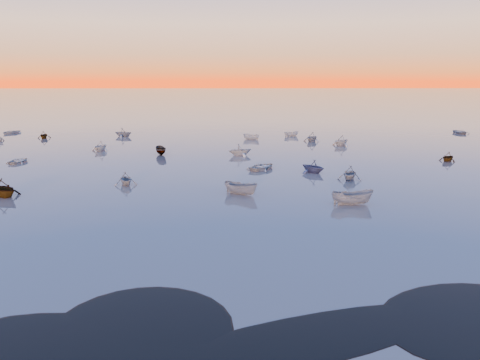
{
  "coord_description": "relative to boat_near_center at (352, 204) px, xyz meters",
  "views": [
    {
      "loc": [
        2.46,
        -19.96,
        12.52
      ],
      "look_at": [
        3.24,
        28.0,
        1.59
      ],
      "focal_mm": 35.0,
      "sensor_mm": 36.0,
      "label": 1
    }
  ],
  "objects": [
    {
      "name": "ground",
      "position": [
        -14.15,
        76.0,
        0.0
      ],
      "size": [
        600.0,
        600.0,
        0.0
      ],
      "primitive_type": "plane",
      "color": "#6E615B",
      "rests_on": "ground"
    },
    {
      "name": "moored_fleet",
      "position": [
        -14.15,
        29.0,
        0.0
      ],
      "size": [
        124.0,
        58.0,
        1.2
      ],
      "primitive_type": null,
      "color": "silver",
      "rests_on": "ground"
    },
    {
      "name": "boat_near_right",
      "position": [
        -1.25,
        15.27,
        0.0
      ],
      "size": [
        3.85,
        3.65,
        1.28
      ],
      "primitive_type": "imported",
      "rotation": [
        0.0,
        0.0,
        3.86
      ],
      "color": "navy",
      "rests_on": "ground"
    },
    {
      "name": "mud_lobes",
      "position": [
        -14.15,
        -25.0,
        0.01
      ],
      "size": [
        140.0,
        6.0,
        0.07
      ],
      "primitive_type": null,
      "color": "black",
      "rests_on": "ground"
    },
    {
      "name": "boat_near_center",
      "position": [
        0.0,
        0.0,
        0.0
      ],
      "size": [
        1.86,
        4.2,
        1.44
      ],
      "primitive_type": "imported",
      "rotation": [
        0.0,
        0.0,
        1.6
      ],
      "color": "gray",
      "rests_on": "ground"
    }
  ]
}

